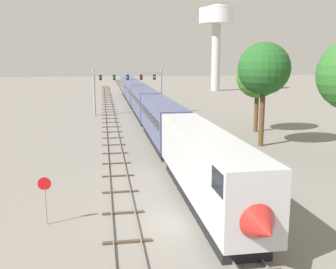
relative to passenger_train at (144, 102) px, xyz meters
name	(u,v)px	position (x,y,z in m)	size (l,w,h in m)	color
ground_plane	(184,223)	(-2.00, -42.14, -2.61)	(400.00, 400.00, 0.00)	gray
track_main	(135,105)	(0.00, 17.86, -2.54)	(2.60, 200.00, 0.16)	slate
track_near	(110,120)	(-5.50, -2.14, -2.54)	(2.60, 160.00, 0.16)	slate
passenger_train	(144,102)	(0.00, 0.00, 0.00)	(3.04, 97.15, 4.80)	silver
signal_gantry	(128,82)	(-2.25, 4.40, 3.07)	(12.10, 0.49, 7.71)	#999BA0
water_tower	(217,22)	(27.17, 52.17, 17.64)	(10.56, 10.56, 25.32)	beige
stop_sign	(45,194)	(-10.00, -41.07, -0.74)	(0.76, 0.08, 2.88)	gray
trackside_tree_left	(258,77)	(13.38, -14.67, 4.61)	(5.57, 5.57, 10.05)	brown
trackside_tree_right	(264,69)	(10.64, -23.05, 5.83)	(5.65, 5.65, 11.32)	brown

